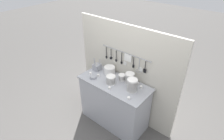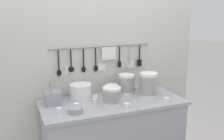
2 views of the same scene
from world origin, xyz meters
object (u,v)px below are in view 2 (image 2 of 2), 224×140
(steel_mixing_bowl, at_px, (75,110))
(cup_front_left, at_px, (167,100))
(bowl_stack_tall_left, at_px, (112,95))
(cutlery_caddy, at_px, (53,98))
(cup_back_left, at_px, (136,89))
(cup_front_right, at_px, (127,105))
(cup_edge_near, at_px, (59,110))
(bowl_stack_wide_centre, at_px, (112,90))
(bowl_stack_back_corner, at_px, (126,84))
(cup_beside_plates, at_px, (147,89))
(plate_stack, at_px, (81,92))
(bowl_stack_nested_right, at_px, (148,85))
(cup_centre, at_px, (95,98))
(cup_back_right, at_px, (95,101))
(cup_mid_row, at_px, (76,105))

(steel_mixing_bowl, height_order, cup_front_left, steel_mixing_bowl)
(bowl_stack_tall_left, distance_m, cutlery_caddy, 0.52)
(cup_back_left, height_order, cup_front_right, same)
(cup_edge_near, bearing_deg, cutlery_caddy, 94.25)
(bowl_stack_wide_centre, relative_size, cup_back_left, 2.68)
(cup_edge_near, distance_m, cup_front_left, 0.96)
(bowl_stack_back_corner, distance_m, cup_edge_near, 0.76)
(cutlery_caddy, distance_m, cup_front_right, 0.65)
(bowl_stack_back_corner, bearing_deg, cup_beside_plates, 0.75)
(plate_stack, bearing_deg, cup_beside_plates, -0.70)
(bowl_stack_back_corner, bearing_deg, cup_front_left, -56.57)
(bowl_stack_back_corner, relative_size, cup_back_left, 4.16)
(plate_stack, height_order, cup_back_left, plate_stack)
(bowl_stack_back_corner, bearing_deg, cup_front_right, -114.44)
(bowl_stack_nested_right, xyz_separation_m, plate_stack, (-0.62, 0.17, -0.04))
(bowl_stack_nested_right, distance_m, cup_back_left, 0.23)
(cup_centre, height_order, cup_front_left, same)
(cup_back_right, height_order, cup_front_left, same)
(bowl_stack_nested_right, bearing_deg, bowl_stack_wide_centre, 155.48)
(bowl_stack_wide_centre, relative_size, cup_centre, 2.68)
(steel_mixing_bowl, relative_size, cup_front_right, 2.68)
(cup_back_left, relative_size, cup_front_right, 1.00)
(bowl_stack_wide_centre, bearing_deg, cup_back_right, -148.64)
(cutlery_caddy, bearing_deg, bowl_stack_wide_centre, 3.47)
(cup_centre, height_order, cup_back_right, same)
(cutlery_caddy, bearing_deg, cup_edge_near, -85.75)
(bowl_stack_back_corner, distance_m, bowl_stack_wide_centre, 0.16)
(bowl_stack_wide_centre, distance_m, cutlery_caddy, 0.57)
(cup_front_left, bearing_deg, steel_mixing_bowl, 175.74)
(plate_stack, relative_size, cup_centre, 4.34)
(cutlery_caddy, xyz_separation_m, cup_edge_near, (0.01, -0.19, -0.04))
(cutlery_caddy, relative_size, cup_back_left, 5.96)
(bowl_stack_nested_right, bearing_deg, cup_mid_row, -176.89)
(cup_front_left, bearing_deg, cup_beside_plates, 90.16)
(cup_centre, bearing_deg, cup_edge_near, -155.57)
(bowl_stack_nested_right, bearing_deg, cup_back_left, 97.20)
(cup_beside_plates, bearing_deg, cup_back_left, 155.41)
(steel_mixing_bowl, relative_size, cup_mid_row, 2.68)
(plate_stack, relative_size, cup_mid_row, 4.34)
(bowl_stack_tall_left, distance_m, plate_stack, 0.32)
(cup_back_right, bearing_deg, plate_stack, 117.95)
(steel_mixing_bowl, bearing_deg, bowl_stack_wide_centre, 33.38)
(bowl_stack_tall_left, height_order, cutlery_caddy, cutlery_caddy)
(bowl_stack_wide_centre, bearing_deg, cutlery_caddy, -176.53)
(bowl_stack_wide_centre, xyz_separation_m, cup_centre, (-0.19, -0.06, -0.03))
(steel_mixing_bowl, bearing_deg, cup_front_left, -4.26)
(plate_stack, distance_m, cup_front_right, 0.47)
(cup_front_right, height_order, cup_edge_near, same)
(steel_mixing_bowl, height_order, cup_beside_plates, steel_mixing_bowl)
(steel_mixing_bowl, xyz_separation_m, cup_mid_row, (0.03, 0.10, -0.00))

